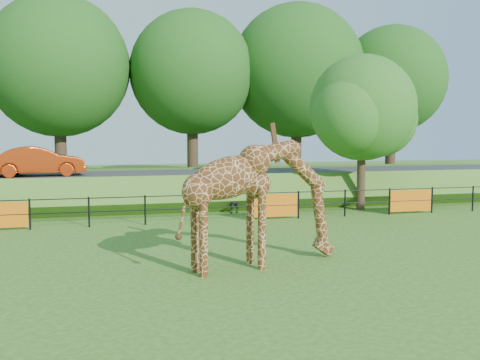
% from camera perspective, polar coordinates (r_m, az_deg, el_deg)
% --- Properties ---
extents(ground, '(90.00, 90.00, 0.00)m').
position_cam_1_polar(ground, '(12.72, 1.75, -10.49)').
color(ground, '#2D6419').
rests_on(ground, ground).
extents(giraffe, '(4.61, 1.93, 3.24)m').
position_cam_1_polar(giraffe, '(13.58, 2.23, -2.50)').
color(giraffe, '#522A11').
rests_on(giraffe, ground).
extents(perimeter_fence, '(28.07, 0.10, 1.10)m').
position_cam_1_polar(perimeter_fence, '(20.27, -4.43, -3.01)').
color(perimeter_fence, black).
rests_on(perimeter_fence, ground).
extents(embankment, '(40.00, 9.00, 1.30)m').
position_cam_1_polar(embankment, '(27.63, -7.04, -0.64)').
color(embankment, '#2D6419').
rests_on(embankment, ground).
extents(road, '(40.00, 5.00, 0.12)m').
position_cam_1_polar(road, '(26.08, -6.65, 0.59)').
color(road, '#323234').
rests_on(road, embankment).
extents(car_red, '(4.21, 1.92, 1.34)m').
position_cam_1_polar(car_red, '(25.86, -20.68, 1.87)').
color(car_red, '#BA350D').
rests_on(car_red, road).
extents(visitor, '(0.66, 0.55, 1.55)m').
position_cam_1_polar(visitor, '(22.51, -0.66, -1.60)').
color(visitor, black).
rests_on(visitor, ground).
extents(tree_east, '(5.40, 4.71, 6.76)m').
position_cam_1_polar(tree_east, '(24.06, 13.09, 7.07)').
color(tree_east, '#312416').
rests_on(tree_east, ground).
extents(bg_tree_line, '(37.30, 8.80, 11.82)m').
position_cam_1_polar(bg_tree_line, '(34.39, -5.33, 11.44)').
color(bg_tree_line, '#312416').
rests_on(bg_tree_line, ground).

